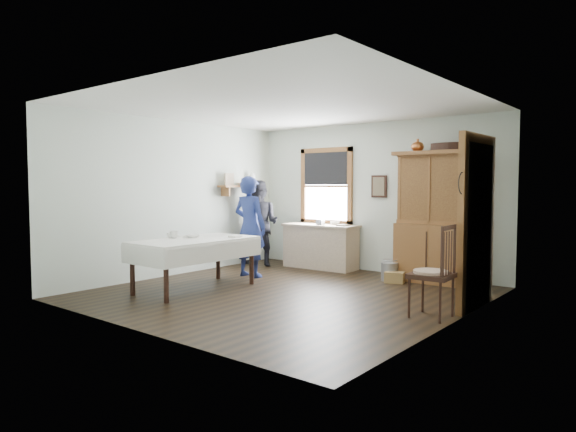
{
  "coord_description": "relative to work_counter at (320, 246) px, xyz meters",
  "views": [
    {
      "loc": [
        4.65,
        -5.74,
        1.59
      ],
      "look_at": [
        -0.21,
        0.3,
        1.11
      ],
      "focal_mm": 32.0,
      "sensor_mm": 36.0,
      "label": 1
    }
  ],
  "objects": [
    {
      "name": "woman_blue",
      "position": [
        -0.43,
        -1.5,
        0.38
      ],
      "size": [
        0.61,
        0.43,
        1.6
      ],
      "primitive_type": "imported",
      "rotation": [
        0.0,
        0.0,
        3.22
      ],
      "color": "navy",
      "rests_on": "room"
    },
    {
      "name": "figure_dark",
      "position": [
        -1.07,
        -0.53,
        0.36
      ],
      "size": [
        0.85,
        0.71,
        1.54
      ],
      "primitive_type": "imported",
      "rotation": [
        0.0,
        0.0,
        0.19
      ],
      "color": "black",
      "rests_on": "room"
    },
    {
      "name": "shelf_bowl",
      "position": [
        -1.45,
        -0.62,
        1.18
      ],
      "size": [
        0.22,
        0.22,
        0.05
      ],
      "primitive_type": "imported",
      "color": "white",
      "rests_on": "wall_shelf"
    },
    {
      "name": "counter_bowl",
      "position": [
        0.24,
        0.13,
        0.45
      ],
      "size": [
        0.24,
        0.24,
        0.06
      ],
      "primitive_type": "imported",
      "rotation": [
        0.0,
        0.0,
        -0.34
      ],
      "color": "white",
      "rests_on": "work_counter"
    },
    {
      "name": "wall_shelf",
      "position": [
        -1.45,
        -0.63,
        1.16
      ],
      "size": [
        0.24,
        1.0,
        0.44
      ],
      "color": "brown",
      "rests_on": "room"
    },
    {
      "name": "pail",
      "position": [
        1.63,
        -0.34,
        -0.26
      ],
      "size": [
        0.35,
        0.35,
        0.3
      ],
      "primitive_type": "cube",
      "rotation": [
        0.0,
        0.0,
        0.27
      ],
      "color": "#9C9EA4",
      "rests_on": "room"
    },
    {
      "name": "dining_table",
      "position": [
        -0.33,
        -2.81,
        -0.03
      ],
      "size": [
        1.01,
        1.91,
        0.77
      ],
      "primitive_type": "cube",
      "rotation": [
        0.0,
        0.0,
        -0.0
      ],
      "color": "white",
      "rests_on": "room"
    },
    {
      "name": "framed_picture",
      "position": [
        1.07,
        0.29,
        1.13
      ],
      "size": [
        0.3,
        0.04,
        0.4
      ],
      "primitive_type": "cube",
      "color": "black",
      "rests_on": "room"
    },
    {
      "name": "wicker_basket",
      "position": [
        1.78,
        -0.45,
        -0.33
      ],
      "size": [
        0.35,
        0.29,
        0.18
      ],
      "primitive_type": "cube",
      "rotation": [
        0.0,
        0.0,
        0.29
      ],
      "color": "#9F7748",
      "rests_on": "room"
    },
    {
      "name": "doorway",
      "position": [
        3.37,
        -1.32,
        0.75
      ],
      "size": [
        0.09,
        1.14,
        2.22
      ],
      "color": "#423A2F",
      "rests_on": "room"
    },
    {
      "name": "china_hutch",
      "position": [
        2.23,
        -0.01,
        0.64
      ],
      "size": [
        1.26,
        0.62,
        2.12
      ],
      "primitive_type": "cube",
      "rotation": [
        0.0,
        0.0,
        0.02
      ],
      "color": "brown",
      "rests_on": "room"
    },
    {
      "name": "rug_beater",
      "position": [
        3.37,
        -1.87,
        1.3
      ],
      "size": [
        0.01,
        0.27,
        0.27
      ],
      "primitive_type": "torus",
      "rotation": [
        0.0,
        1.57,
        0.0
      ],
      "color": "black",
      "rests_on": "room"
    },
    {
      "name": "table_cup_a",
      "position": [
        -0.7,
        -2.91,
        0.4
      ],
      "size": [
        0.15,
        0.15,
        0.11
      ],
      "primitive_type": "imported",
      "rotation": [
        0.0,
        0.0,
        -0.15
      ],
      "color": "white",
      "rests_on": "dining_table"
    },
    {
      "name": "work_counter",
      "position": [
        0.0,
        0.0,
        0.0
      ],
      "size": [
        1.47,
        0.6,
        0.83
      ],
      "primitive_type": "cube",
      "rotation": [
        0.0,
        0.0,
        0.04
      ],
      "color": "#C9B18C",
      "rests_on": "room"
    },
    {
      "name": "table_bowl",
      "position": [
        -0.49,
        -2.72,
        0.38
      ],
      "size": [
        0.21,
        0.21,
        0.05
      ],
      "primitive_type": "imported",
      "rotation": [
        0.0,
        0.0,
        0.05
      ],
      "color": "white",
      "rests_on": "dining_table"
    },
    {
      "name": "table_cup_b",
      "position": [
        -0.75,
        -2.95,
        0.39
      ],
      "size": [
        0.1,
        0.1,
        0.08
      ],
      "primitive_type": "imported",
      "rotation": [
        0.0,
        0.0,
        0.17
      ],
      "color": "white",
      "rests_on": "dining_table"
    },
    {
      "name": "spindle_chair",
      "position": [
        3.12,
        -2.14,
        0.14
      ],
      "size": [
        0.54,
        0.54,
        1.12
      ],
      "primitive_type": "cube",
      "rotation": [
        0.0,
        0.0,
        0.05
      ],
      "color": "black",
      "rests_on": "room"
    },
    {
      "name": "window",
      "position": [
        -0.08,
        0.3,
        1.22
      ],
      "size": [
        1.18,
        0.07,
        1.48
      ],
      "color": "white",
      "rests_on": "room"
    },
    {
      "name": "counter_book",
      "position": [
        0.41,
        0.0,
        0.43
      ],
      "size": [
        0.16,
        0.21,
        0.02
      ],
      "primitive_type": "imported",
      "rotation": [
        0.0,
        0.0,
        0.06
      ],
      "color": "brown",
      "rests_on": "work_counter"
    },
    {
      "name": "room",
      "position": [
        0.92,
        -2.17,
        0.93
      ],
      "size": [
        5.01,
        5.01,
        2.7
      ],
      "color": "black",
      "rests_on": "ground"
    }
  ]
}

